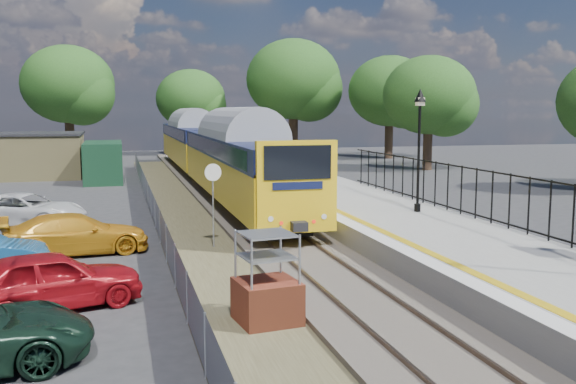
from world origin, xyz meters
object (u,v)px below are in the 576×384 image
object	(u,v)px
speed_sign	(213,191)
car_red	(51,280)
victorian_lamp_north	(420,121)
car_yellow	(76,234)
car_white	(25,210)
train	(209,148)
brick_plinth	(267,280)

from	to	relation	value
speed_sign	car_red	bearing A→B (deg)	-140.10
victorian_lamp_north	speed_sign	distance (m)	8.14
car_yellow	car_white	world-z (taller)	car_white
train	brick_plinth	distance (m)	27.01
train	speed_sign	bearing A→B (deg)	-97.57
victorian_lamp_north	car_white	size ratio (longest dim) A/B	0.95
train	car_white	size ratio (longest dim) A/B	8.40
victorian_lamp_north	car_red	bearing A→B (deg)	-153.93
car_yellow	speed_sign	bearing A→B (deg)	-102.75
train	car_yellow	world-z (taller)	train
train	car_white	world-z (taller)	train
car_red	car_white	size ratio (longest dim) A/B	0.87
victorian_lamp_north	car_white	distance (m)	16.07
train	car_white	bearing A→B (deg)	-126.20
car_yellow	car_white	xyz separation A→B (m)	(-2.29, 5.80, 0.00)
car_red	victorian_lamp_north	bearing A→B (deg)	-81.32
victorian_lamp_north	brick_plinth	size ratio (longest dim) A/B	2.21
brick_plinth	car_white	world-z (taller)	brick_plinth
train	speed_sign	world-z (taller)	train
speed_sign	car_red	world-z (taller)	speed_sign
brick_plinth	speed_sign	distance (m)	8.11
car_red	car_yellow	distance (m)	6.03
train	car_red	xyz separation A→B (m)	(-7.21, -24.50, -1.62)
brick_plinth	speed_sign	size ratio (longest dim) A/B	0.71
victorian_lamp_north	car_white	xyz separation A→B (m)	(-14.58, 5.71, -3.62)
victorian_lamp_north	car_red	size ratio (longest dim) A/B	1.09
train	car_red	size ratio (longest dim) A/B	9.67
victorian_lamp_north	speed_sign	bearing A→B (deg)	-176.78
victorian_lamp_north	car_yellow	size ratio (longest dim) A/B	0.99
car_yellow	car_red	bearing A→B (deg)	169.54
car_white	speed_sign	bearing A→B (deg)	-110.18
car_white	victorian_lamp_north	bearing A→B (deg)	-89.35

